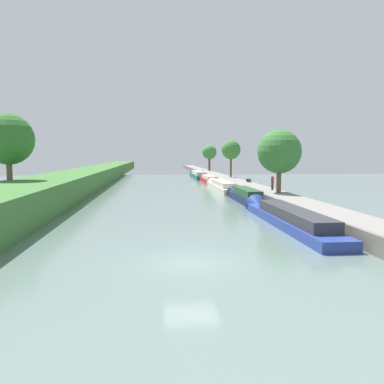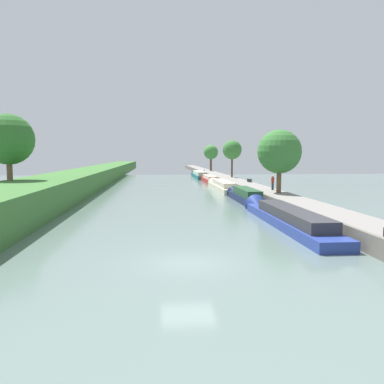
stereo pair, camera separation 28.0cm
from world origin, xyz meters
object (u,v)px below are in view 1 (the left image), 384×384
object	(u,v)px
narrowboat_navy	(244,196)
narrowboat_teal	(198,175)
narrowboat_blue	(285,217)
narrowboat_red	(208,179)
mooring_bollard_far	(203,171)
narrowboat_cream	(221,186)
person_walking	(272,182)
park_bench	(249,180)

from	to	relation	value
narrowboat_navy	narrowboat_teal	distance (m)	43.57
narrowboat_blue	narrowboat_teal	xyz separation A→B (m)	(-0.06, 57.66, 0.06)
narrowboat_navy	narrowboat_red	distance (m)	29.06
narrowboat_red	mooring_bollard_far	size ratio (longest dim) A/B	27.42
narrowboat_navy	narrowboat_red	size ratio (longest dim) A/B	0.93
narrowboat_teal	narrowboat_cream	bearing A→B (deg)	-89.72
narrowboat_navy	narrowboat_blue	bearing A→B (deg)	-91.05
narrowboat_navy	mooring_bollard_far	distance (m)	50.93
narrowboat_red	narrowboat_cream	bearing A→B (deg)	-90.69
person_walking	mooring_bollard_far	distance (m)	49.08
narrowboat_blue	park_bench	world-z (taller)	park_bench
mooring_bollard_far	person_walking	bearing A→B (deg)	-87.75
narrowboat_blue	park_bench	xyz separation A→B (m)	(4.29, 28.88, 0.82)
narrowboat_cream	narrowboat_red	size ratio (longest dim) A/B	1.33
narrowboat_cream	park_bench	bearing A→B (deg)	6.13
narrowboat_blue	mooring_bollard_far	world-z (taller)	mooring_bollard_far
narrowboat_red	narrowboat_teal	xyz separation A→B (m)	(-0.32, 14.51, 0.06)
narrowboat_navy	narrowboat_cream	xyz separation A→B (m)	(-0.18, 14.33, -0.05)
narrowboat_cream	person_walking	size ratio (longest dim) A/B	9.87
mooring_bollard_far	park_bench	size ratio (longest dim) A/B	0.30
narrowboat_navy	mooring_bollard_far	bearing A→B (deg)	88.09
narrowboat_teal	person_walking	world-z (taller)	person_walking
narrowboat_blue	person_walking	world-z (taller)	person_walking
narrowboat_teal	mooring_bollard_far	world-z (taller)	mooring_bollard_far
narrowboat_blue	park_bench	bearing A→B (deg)	81.56
narrowboat_teal	park_bench	xyz separation A→B (m)	(4.35, -28.79, 0.76)
narrowboat_navy	mooring_bollard_far	xyz separation A→B (m)	(1.70, 50.90, 0.64)
narrowboat_blue	mooring_bollard_far	xyz separation A→B (m)	(1.96, 64.99, 0.69)
mooring_bollard_far	narrowboat_navy	bearing A→B (deg)	-91.91
narrowboat_teal	person_walking	distance (m)	41.92
mooring_bollard_far	narrowboat_cream	bearing A→B (deg)	-92.94
narrowboat_blue	narrowboat_red	world-z (taller)	narrowboat_blue
narrowboat_teal	person_walking	size ratio (longest dim) A/B	10.02
park_bench	narrowboat_navy	bearing A→B (deg)	-105.23
narrowboat_cream	narrowboat_blue	bearing A→B (deg)	-90.17
park_bench	narrowboat_blue	bearing A→B (deg)	-98.44
narrowboat_navy	narrowboat_red	bearing A→B (deg)	90.00
narrowboat_cream	narrowboat_navy	bearing A→B (deg)	-89.29
narrowboat_navy	person_walking	world-z (taller)	person_walking
narrowboat_navy	narrowboat_red	xyz separation A→B (m)	(-0.00, 29.06, -0.06)
person_walking	narrowboat_cream	bearing A→B (deg)	106.96
narrowboat_teal	park_bench	size ratio (longest dim) A/B	11.09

